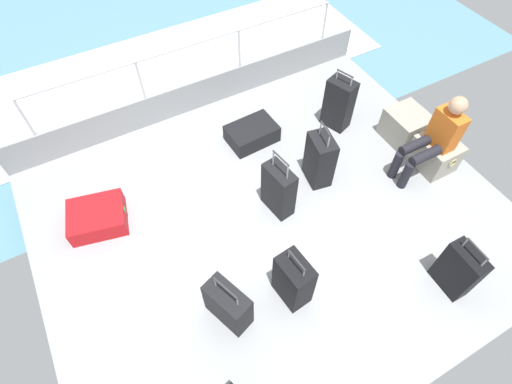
# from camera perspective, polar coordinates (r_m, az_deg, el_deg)

# --- Properties ---
(ground_plane) EXTENTS (4.40, 5.20, 0.06)m
(ground_plane) POSITION_cam_1_polar(r_m,az_deg,el_deg) (4.72, 2.59, -3.93)
(ground_plane) COLOR #939699
(gunwale_port) EXTENTS (0.06, 5.20, 0.45)m
(gunwale_port) POSITION_cam_1_polar(r_m,az_deg,el_deg) (5.84, -8.42, 13.48)
(gunwale_port) COLOR #939699
(gunwale_port) RESTS_ON ground_plane
(railing_port) EXTENTS (0.04, 4.20, 1.02)m
(railing_port) POSITION_cam_1_polar(r_m,az_deg,el_deg) (5.50, -9.14, 17.89)
(railing_port) COLOR silver
(railing_port) RESTS_ON ground_plane
(sea_wake) EXTENTS (12.00, 12.00, 0.01)m
(sea_wake) POSITION_cam_1_polar(r_m,az_deg,el_deg) (7.28, -12.58, 16.28)
(sea_wake) COLOR #598C9E
(sea_wake) RESTS_ON ground_plane
(cargo_crate_0) EXTENTS (0.53, 0.46, 0.41)m
(cargo_crate_0) POSITION_cam_1_polar(r_m,az_deg,el_deg) (5.70, 20.34, 8.75)
(cargo_crate_0) COLOR gray
(cargo_crate_0) RESTS_ON ground_plane
(cargo_crate_1) EXTENTS (0.53, 0.42, 0.40)m
(cargo_crate_1) POSITION_cam_1_polar(r_m,az_deg,el_deg) (5.49, 23.97, 5.00)
(cargo_crate_1) COLOR #9E9989
(cargo_crate_1) RESTS_ON ground_plane
(passenger_seated) EXTENTS (0.34, 0.66, 1.10)m
(passenger_seated) POSITION_cam_1_polar(r_m,az_deg,el_deg) (5.12, 23.95, 7.10)
(passenger_seated) COLOR orange
(passenger_seated) RESTS_ON ground_plane
(suitcase_0) EXTENTS (0.47, 0.65, 0.24)m
(suitcase_0) POSITION_cam_1_polar(r_m,az_deg,el_deg) (5.38, -0.58, 8.26)
(suitcase_0) COLOR black
(suitcase_0) RESTS_ON ground_plane
(suitcase_2) EXTENTS (0.50, 0.36, 0.66)m
(suitcase_2) POSITION_cam_1_polar(r_m,az_deg,el_deg) (3.97, -3.96, -15.61)
(suitcase_2) COLOR black
(suitcase_2) RESTS_ON ground_plane
(suitcase_3) EXTENTS (0.39, 0.28, 0.75)m
(suitcase_3) POSITION_cam_1_polar(r_m,az_deg,el_deg) (4.00, 5.28, -12.31)
(suitcase_3) COLOR black
(suitcase_3) RESTS_ON ground_plane
(suitcase_4) EXTENTS (0.39, 0.20, 0.76)m
(suitcase_4) POSITION_cam_1_polar(r_m,az_deg,el_deg) (4.49, 26.65, -9.82)
(suitcase_4) COLOR black
(suitcase_4) RESTS_ON ground_plane
(suitcase_5) EXTENTS (0.42, 0.25, 0.88)m
(suitcase_5) POSITION_cam_1_polar(r_m,az_deg,el_deg) (4.52, 3.19, 0.32)
(suitcase_5) COLOR black
(suitcase_5) RESTS_ON ground_plane
(suitcase_6) EXTENTS (0.41, 0.34, 0.85)m
(suitcase_6) POSITION_cam_1_polar(r_m,az_deg,el_deg) (5.54, 11.59, 12.10)
(suitcase_6) COLOR black
(suitcase_6) RESTS_ON ground_plane
(suitcase_7) EXTENTS (0.40, 0.31, 0.86)m
(suitcase_7) POSITION_cam_1_polar(r_m,az_deg,el_deg) (4.84, 8.97, 4.54)
(suitcase_7) COLOR black
(suitcase_7) RESTS_ON ground_plane
(suitcase_8) EXTENTS (0.64, 0.71, 0.23)m
(suitcase_8) POSITION_cam_1_polar(r_m,az_deg,el_deg) (4.90, -21.48, -3.34)
(suitcase_8) COLOR red
(suitcase_8) RESTS_ON ground_plane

